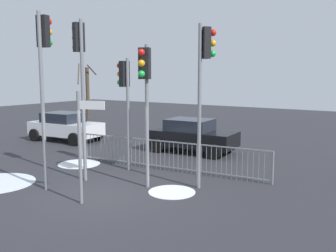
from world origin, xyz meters
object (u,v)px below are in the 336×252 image
Objects in this scene: traffic_light_mid_left at (204,69)px; bare_tree_left at (87,91)px; car_black_near at (192,135)px; car_white_trailing at (65,126)px; traffic_light_foreground_right at (125,89)px; traffic_light_mid_right at (80,64)px; direction_sign_post at (82,142)px; traffic_light_rear_right at (44,61)px; traffic_light_foreground_left at (145,84)px.

bare_tree_left is (-15.78, 10.65, -1.42)m from traffic_light_mid_left.
car_black_near and car_white_trailing have the same top height.
traffic_light_mid_left is 1.22× the size of traffic_light_foreground_right.
traffic_light_mid_right is 1.20× the size of bare_tree_left.
car_white_trailing is at bearing -164.96° from traffic_light_mid_left.
traffic_light_mid_right is at bearing 119.48° from direction_sign_post.
traffic_light_mid_left reaches higher than bare_tree_left.
traffic_light_rear_right is 17.94m from bare_tree_left.
traffic_light_foreground_left is 0.88× the size of traffic_light_mid_left.
traffic_light_foreground_left is 2.40m from traffic_light_mid_right.
traffic_light_foreground_left is at bearing -117.65° from traffic_light_foreground_right.
traffic_light_rear_right reaches higher than direction_sign_post.
car_white_trailing is at bearing 122.97° from traffic_light_rear_right.
traffic_light_foreground_left reaches higher than car_white_trailing.
direction_sign_post is (-1.94, -3.05, -1.88)m from traffic_light_mid_left.
traffic_light_foreground_left is at bearing -31.49° from car_white_trailing.
traffic_light_rear_right reaches higher than traffic_light_foreground_left.
traffic_light_mid_left is at bearing 22.08° from traffic_light_rear_right.
traffic_light_mid_right is 1.71× the size of direction_sign_post.
traffic_light_mid_left is 3.48m from traffic_light_foreground_right.
traffic_light_mid_left reaches higher than traffic_light_foreground_left.
bare_tree_left is at bearing 124.20° from car_white_trailing.
car_black_near is (-2.90, 4.35, -2.79)m from traffic_light_mid_left.
car_white_trailing is at bearing 74.99° from traffic_light_foreground_right.
traffic_light_rear_right is at bearing -49.11° from car_white_trailing.
car_white_trailing is at bearing -174.59° from car_black_near.
direction_sign_post is at bearing -86.47° from car_black_near.
traffic_light_mid_right is 3.16m from direction_sign_post.
car_white_trailing is at bearing -51.17° from bare_tree_left.
car_black_near is at bearing 1.44° from traffic_light_foreground_right.
direction_sign_post is 7.51m from car_black_near.
traffic_light_mid_right is 17.14m from bare_tree_left.
traffic_light_foreground_right is at bearing -28.18° from car_white_trailing.
traffic_light_foreground_right is 2.01m from traffic_light_mid_right.
direction_sign_post is at bearing 57.77° from traffic_light_foreground_left.
direction_sign_post is at bearing -89.25° from traffic_light_mid_left.
direction_sign_post is 0.77× the size of car_black_near.
traffic_light_foreground_right is 7.32m from car_white_trailing.
bare_tree_left is at bearing 179.24° from traffic_light_mid_left.
traffic_light_foreground_left is 9.74m from car_white_trailing.
traffic_light_foreground_left is at bearing 20.56° from traffic_light_rear_right.
traffic_light_rear_right reaches higher than traffic_light_mid_left.
traffic_light_rear_right is at bearing -112.14° from traffic_light_mid_left.
car_white_trailing is (-8.43, 4.27, -2.37)m from traffic_light_foreground_left.
car_black_near is at bearing 69.88° from traffic_light_rear_right.
direction_sign_post is at bearing -148.84° from traffic_light_foreground_right.
traffic_light_rear_right is 1.30× the size of traffic_light_foreground_right.
traffic_light_mid_left is at bearing -52.66° from traffic_light_mid_right.
traffic_light_foreground_right is (0.44, 3.07, -0.87)m from traffic_light_rear_right.
bare_tree_left is (-12.88, 6.30, 1.38)m from car_black_near.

